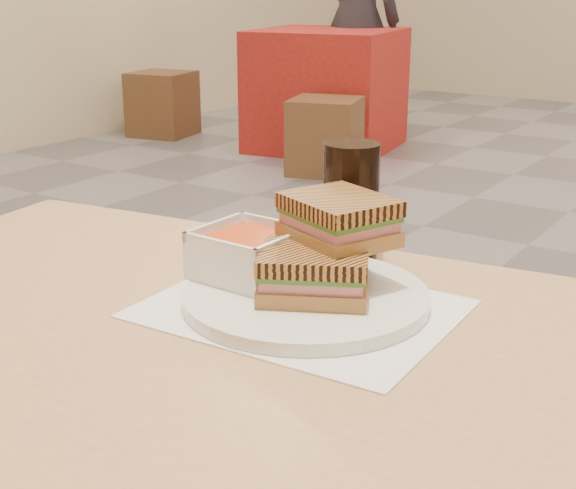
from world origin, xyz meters
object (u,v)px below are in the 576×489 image
Objects in this scene: bg_table_0 at (327,90)px; bg_chair_0r at (325,136)px; cola_glass at (351,203)px; panini_lower at (314,273)px; patron_a at (356,19)px; main_table at (265,443)px; bg_chair_0l at (163,104)px; soup_bowl at (248,255)px; plate at (306,297)px.

bg_table_0 is 2.13× the size of bg_chair_0r.
panini_lower is at bearing -73.14° from cola_glass.
panini_lower reaches higher than bg_table_0.
bg_chair_0r is at bearing -59.11° from bg_table_0.
panini_lower is at bearing -58.77° from bg_table_0.
main_table is at bearing -61.54° from patron_a.
bg_chair_0l reaches higher than bg_chair_0r.
bg_table_0 is (-2.29, 3.93, -0.40)m from soup_bowl.
panini_lower is at bearing 95.43° from main_table.
panini_lower is at bearing -22.44° from plate.
bg_chair_0l is at bearing 133.97° from soup_bowl.
plate is at bearing 102.02° from main_table.
soup_bowl is 4.82m from patron_a.
main_table is 0.19m from panini_lower.
plate is 1.86× the size of panini_lower.
panini_lower is 4.88m from patron_a.
patron_a is (-2.35, 4.26, 0.07)m from plate.
panini_lower is 0.15× the size of bg_table_0.
bg_chair_0l is at bearing 135.66° from cola_glass.
soup_bowl reaches higher than main_table.
patron_a is at bearing 25.76° from bg_chair_0l.
cola_glass is 0.33× the size of bg_chair_0l.
patron_a reaches higher than bg_chair_0l.
bg_table_0 is 1.27m from bg_chair_0l.
plate is 1.81× the size of cola_glass.
bg_chair_0r is (-2.01, 3.30, -0.58)m from panini_lower.
soup_bowl is at bearing -59.91° from bg_chair_0r.
main_table is 4.72m from bg_table_0.
soup_bowl is 0.24× the size of bg_chair_0r.
plate is 5.16m from bg_chair_0l.
main_table is 11.23× the size of soup_bowl.
soup_bowl reaches higher than bg_chair_0l.
bg_chair_0l is at bearing 134.62° from plate.
panini_lower is 0.09× the size of patron_a.
cola_glass is (-0.05, 0.17, 0.03)m from panini_lower.
soup_bowl is 0.07× the size of patron_a.
patron_a reaches higher than soup_bowl.
cola_glass is 3.74m from bg_chair_0r.
plate is at bearing -45.38° from bg_chair_0l.
bg_chair_0l is 1.52m from patron_a.
patron_a is (-2.37, 4.38, 0.20)m from main_table.
bg_chair_0r is at bearing -69.78° from patron_a.
plate is at bearing -77.20° from cola_glass.
bg_table_0 is (-2.34, 3.77, -0.44)m from cola_glass.
patron_a reaches higher than panini_lower.
bg_table_0 reaches higher than bg_chair_0l.
bg_table_0 is at bearing 121.11° from plate.
cola_glass is 0.33× the size of bg_chair_0r.
main_table is at bearing -46.09° from bg_chair_0l.
patron_a is at bearing 118.46° from main_table.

